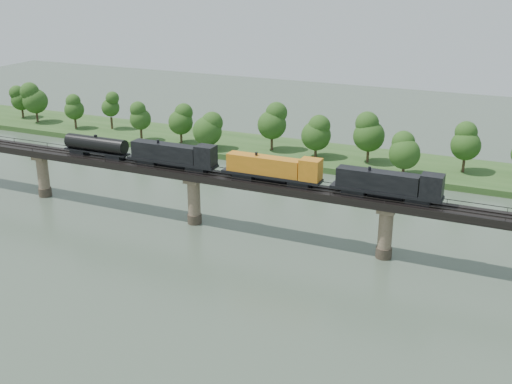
% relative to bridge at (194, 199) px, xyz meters
% --- Properties ---
extents(ground, '(400.00, 400.00, 0.00)m').
position_rel_bridge_xyz_m(ground, '(0.00, -30.00, -5.46)').
color(ground, '#384839').
rests_on(ground, ground).
extents(far_bank, '(300.00, 24.00, 1.60)m').
position_rel_bridge_xyz_m(far_bank, '(0.00, 55.00, -4.66)').
color(far_bank, '#2A4B1E').
rests_on(far_bank, ground).
extents(bridge, '(236.00, 30.00, 11.50)m').
position_rel_bridge_xyz_m(bridge, '(0.00, 0.00, 0.00)').
color(bridge, '#473A2D').
rests_on(bridge, ground).
extents(bridge_superstructure, '(220.00, 4.90, 0.75)m').
position_rel_bridge_xyz_m(bridge_superstructure, '(0.00, 0.00, 6.33)').
color(bridge_superstructure, black).
rests_on(bridge_superstructure, bridge).
extents(far_treeline, '(289.06, 17.54, 13.60)m').
position_rel_bridge_xyz_m(far_treeline, '(-8.21, 50.52, 3.37)').
color(far_treeline, '#382619').
rests_on(far_treeline, far_bank).
extents(freight_train, '(81.51, 3.18, 5.61)m').
position_rel_bridge_xyz_m(freight_train, '(10.10, 0.00, 8.72)').
color(freight_train, black).
rests_on(freight_train, bridge).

